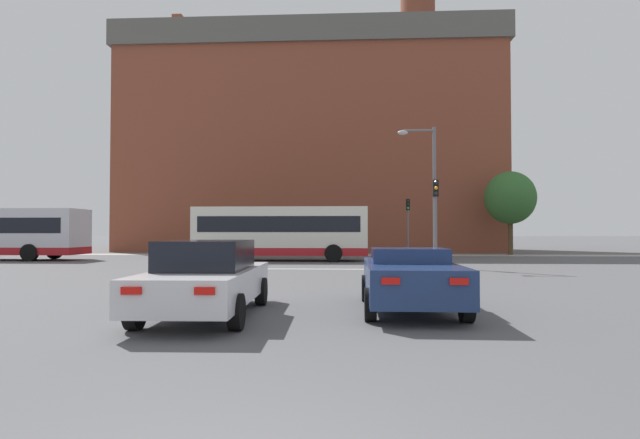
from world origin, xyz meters
name	(u,v)px	position (x,y,z in m)	size (l,w,h in m)	color
stop_line_strip	(330,269)	(0.00, 19.88, 0.00)	(7.57, 0.30, 0.01)	silver
far_pavement	(336,255)	(0.00, 33.81, 0.01)	(68.41, 2.50, 0.01)	#A09B91
brick_civic_building	(313,143)	(-2.38, 43.53, 10.00)	(33.63, 12.17, 26.47)	brown
car_saloon_left	(207,278)	(-2.05, 7.12, 0.77)	(2.08, 4.86, 1.53)	silver
car_roadster_right	(410,278)	(2.14, 8.07, 0.71)	(2.06, 4.53, 1.34)	navy
bus_crossing_lead	(281,232)	(-3.07, 26.31, 1.68)	(10.07, 2.78, 3.14)	silver
traffic_light_near_right	(436,208)	(5.02, 21.07, 2.81)	(0.26, 0.31, 4.18)	slate
traffic_light_far_right	(408,217)	(5.15, 32.82, 2.73)	(0.26, 0.31, 4.04)	slate
street_lamp_junction	(428,181)	(4.67, 21.18, 4.11)	(1.83, 0.36, 6.72)	slate
pedestrian_waiting	(221,240)	(-8.51, 33.59, 1.07)	(0.26, 0.42, 1.80)	black
tree_by_building	(510,198)	(12.91, 34.73, 4.22)	(3.71, 3.71, 6.18)	#4C3823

